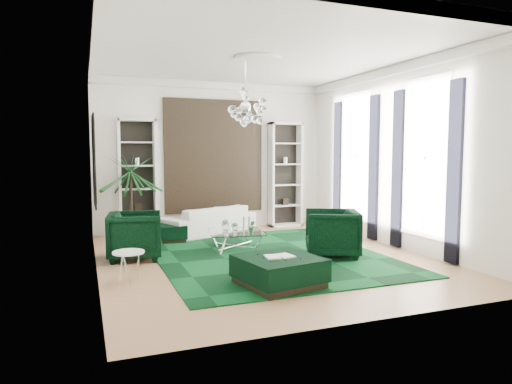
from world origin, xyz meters
name	(u,v)px	position (x,y,z in m)	size (l,w,h in m)	color
floor	(263,258)	(0.00, 0.00, -0.01)	(6.00, 7.00, 0.02)	tan
ceiling	(264,54)	(0.00, 0.00, 3.81)	(6.00, 7.00, 0.02)	white
wall_back	(214,156)	(0.00, 3.51, 1.90)	(6.00, 0.02, 3.80)	white
wall_front	(376,161)	(0.00, -3.51, 1.90)	(6.00, 0.02, 3.80)	white
wall_left	(93,159)	(-3.01, 0.00, 1.90)	(0.02, 7.00, 3.80)	white
wall_right	(396,157)	(3.01, 0.00, 1.90)	(0.02, 7.00, 3.80)	white
crown_molding	(264,60)	(0.00, 0.00, 3.70)	(6.00, 7.00, 0.18)	white
ceiling_medallion	(258,59)	(0.00, 0.30, 3.77)	(0.90, 0.90, 0.05)	white
tapestry	(214,156)	(0.00, 3.46, 1.90)	(2.50, 0.06, 2.80)	black
shelving_left	(138,177)	(-1.95, 3.31, 1.40)	(0.90, 0.38, 2.80)	white
shelving_right	(285,175)	(1.95, 3.31, 1.40)	(0.90, 0.38, 2.80)	white
painting	(95,161)	(-2.97, 0.60, 1.85)	(0.04, 1.30, 1.60)	black
window_near	(426,158)	(2.99, -0.90, 1.90)	(0.03, 1.10, 2.90)	white
curtain_near_a	(454,172)	(2.96, -1.68, 1.65)	(0.07, 0.30, 3.25)	black
curtain_near_b	(398,169)	(2.96, -0.12, 1.65)	(0.07, 0.30, 3.25)	black
window_far	(356,157)	(2.99, 1.50, 1.90)	(0.03, 1.10, 2.90)	white
curtain_far_a	(374,168)	(2.96, 0.72, 1.65)	(0.07, 0.30, 3.25)	black
curtain_far_b	(338,166)	(2.96, 2.28, 1.65)	(0.07, 0.30, 3.25)	black
rug	(268,255)	(0.15, 0.11, 0.01)	(4.20, 5.00, 0.02)	black
sofa	(208,220)	(-0.35, 2.77, 0.35)	(2.36, 0.92, 0.69)	silver
armchair_left	(135,235)	(-2.29, 0.76, 0.45)	(0.95, 0.98, 0.89)	black
armchair_right	(332,233)	(1.28, -0.36, 0.46)	(0.97, 1.00, 0.91)	black
coffee_table	(236,240)	(-0.26, 0.91, 0.19)	(1.09, 1.09, 0.37)	white
ottoman_side	(166,233)	(-1.46, 2.28, 0.19)	(0.87, 0.87, 0.39)	black
ottoman_front	(279,271)	(-0.46, -1.79, 0.22)	(1.11, 1.11, 0.44)	black
book	(279,256)	(-0.46, -1.79, 0.46)	(0.43, 0.29, 0.03)	white
side_table	(129,267)	(-2.55, -0.78, 0.23)	(0.49, 0.49, 0.47)	white
palm	(131,184)	(-2.15, 2.89, 1.27)	(1.59, 1.59, 2.54)	#165022
chandelier	(245,107)	(-0.26, 0.27, 2.85)	(0.87, 0.87, 0.78)	white
table_plant	(252,226)	(0.01, 0.69, 0.50)	(0.13, 0.11, 0.24)	#165022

